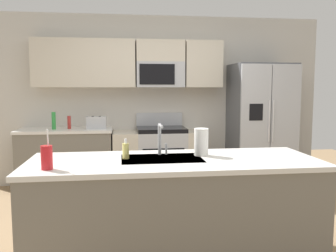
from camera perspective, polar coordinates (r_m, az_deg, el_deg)
The scene contains 13 objects.
ground_plane at distance 3.87m, azimuth 1.89°, elevation -16.63°, with size 9.00×9.00×0.00m, color #997A56.
kitchen_wall_unit at distance 5.62m, azimuth -2.99°, elevation 5.89°, with size 5.20×0.43×2.60m.
back_counter at distance 5.48m, azimuth -15.84°, elevation -5.09°, with size 1.35×0.63×0.90m.
range_oven at distance 5.45m, azimuth -1.48°, elevation -5.00°, with size 1.36×0.61×1.10m.
refrigerator at distance 5.69m, azimuth 14.52°, elevation 0.19°, with size 0.90×0.76×1.85m.
island_counter at distance 3.14m, azimuth 0.98°, elevation -13.32°, with size 2.42×0.91×0.90m.
toaster at distance 5.31m, azimuth -11.30°, elevation 0.55°, with size 0.28×0.16×0.18m.
pepper_mill at distance 5.40m, azimuth -15.43°, elevation 0.56°, with size 0.05×0.05×0.19m, color #B2332D.
bottle_green at distance 5.37m, azimuth -17.70°, elevation 0.80°, with size 0.06×0.06×0.25m, color green.
sink_faucet at distance 3.16m, azimuth -1.19°, elevation -1.67°, with size 0.09×0.21×0.28m.
drink_cup_red at distance 2.77m, azimuth -18.70°, elevation -4.74°, with size 0.08×0.08×0.30m.
soap_dispenser at distance 3.04m, azimuth -6.74°, elevation -3.93°, with size 0.06×0.06×0.17m.
paper_towel_roll at distance 3.17m, azimuth 5.30°, elevation -2.54°, with size 0.12×0.12×0.24m, color white.
Camera 1 is at (-0.59, -3.52, 1.50)m, focal length 38.36 mm.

